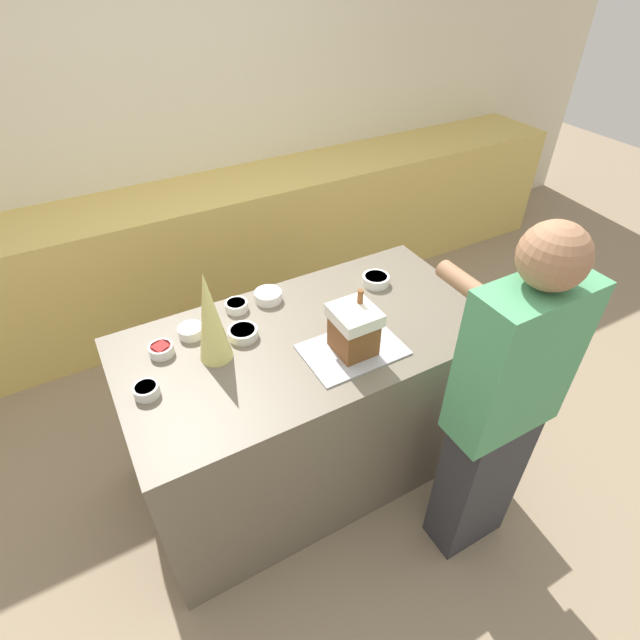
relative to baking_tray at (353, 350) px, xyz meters
The scene contains 15 objects.
ground_plane 0.93m from the baking_tray, 122.53° to the left, with size 12.00×12.00×0.00m, color gray.
wall_back 2.18m from the baking_tray, 93.06° to the left, with size 8.00×0.05×2.60m.
back_cabinet_block 1.87m from the baking_tray, 93.61° to the left, with size 6.00×0.60×0.91m.
kitchen_island 0.50m from the baking_tray, 122.53° to the left, with size 1.64×0.85×0.90m.
baking_tray is the anchor object (origin of this frame).
gingerbread_house 0.11m from the baking_tray, 34.74° to the left, with size 0.17×0.19×0.27m.
decorative_tree 0.60m from the baking_tray, 154.49° to the left, with size 0.14×0.14×0.41m.
candy_bowl_behind_tray 0.80m from the baking_tray, 152.40° to the left, with size 0.10×0.10×0.04m.
candy_bowl_beside_tree 0.48m from the baking_tray, 140.43° to the left, with size 0.13×0.13×0.04m.
candy_bowl_near_tray_left 0.52m from the baking_tray, 108.00° to the left, with size 0.13×0.13×0.05m.
candy_bowl_front_corner 0.51m from the baking_tray, 45.16° to the left, with size 0.13×0.13×0.05m.
candy_bowl_near_tray_right 0.70m from the baking_tray, 142.94° to the left, with size 0.11×0.11×0.05m.
candy_bowl_far_left 0.59m from the baking_tray, 122.68° to the left, with size 0.10×0.10×0.04m.
candy_bowl_far_right 0.83m from the baking_tray, 168.44° to the left, with size 0.10×0.10×0.05m.
person 0.62m from the baking_tray, 56.72° to the right, with size 0.43×0.54×1.65m.
Camera 1 is at (-0.76, -1.47, 2.31)m, focal length 28.00 mm.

